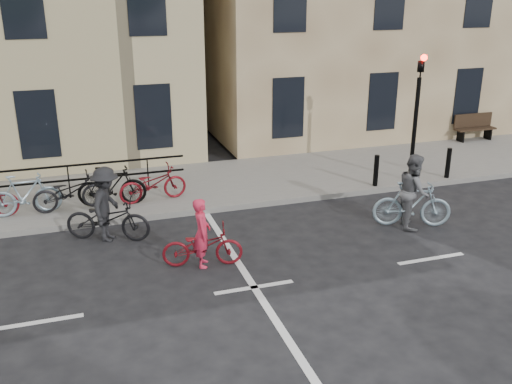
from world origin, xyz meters
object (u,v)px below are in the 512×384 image
object	(u,v)px
bench	(474,126)
cyclist_pink	(202,243)
cyclist_grey	(413,198)
cyclist_dark	(107,212)
traffic_light	(417,103)

from	to	relation	value
bench	cyclist_pink	bearing A→B (deg)	-151.04
cyclist_pink	cyclist_grey	xyz separation A→B (m)	(5.29, 0.47, 0.22)
cyclist_grey	cyclist_dark	bearing A→B (deg)	99.66
cyclist_dark	cyclist_grey	bearing A→B (deg)	-78.43
traffic_light	cyclist_dark	world-z (taller)	traffic_light
cyclist_pink	traffic_light	bearing A→B (deg)	-53.92
traffic_light	cyclist_dark	bearing A→B (deg)	-172.35
traffic_light	cyclist_grey	xyz separation A→B (m)	(-1.64, -2.63, -1.72)
cyclist_grey	bench	bearing A→B (deg)	-25.54
traffic_light	cyclist_pink	size ratio (longest dim) A/B	2.22
cyclist_grey	cyclist_dark	xyz separation A→B (m)	(-7.06, 1.46, -0.05)
bench	cyclist_dark	world-z (taller)	cyclist_dark
cyclist_grey	cyclist_dark	distance (m)	7.21
traffic_light	cyclist_grey	size ratio (longest dim) A/B	2.01
traffic_light	cyclist_grey	distance (m)	3.55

